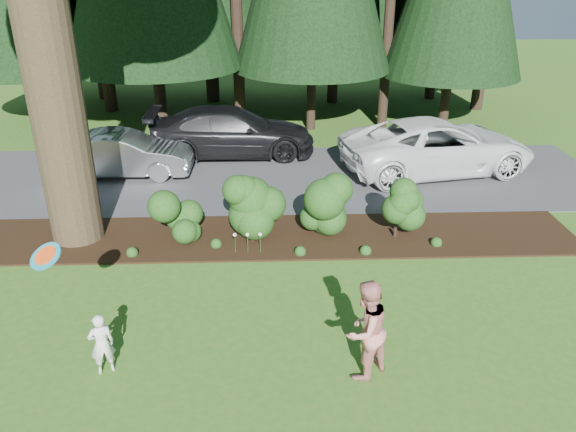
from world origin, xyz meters
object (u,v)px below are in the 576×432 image
at_px(car_dark_suv, 232,132).
at_px(child, 102,344).
at_px(car_silver_wagon, 123,154).
at_px(adult, 365,330).
at_px(frisbee, 45,256).
at_px(car_white_suv, 438,146).

xyz_separation_m(car_dark_suv, child, (-1.57, -11.51, -0.30)).
xyz_separation_m(car_silver_wagon, adult, (6.22, -9.78, 0.16)).
bearing_deg(car_silver_wagon, child, -168.33).
distance_m(car_dark_suv, child, 11.62).
relative_size(child, adult, 0.64).
xyz_separation_m(car_silver_wagon, frisbee, (1.23, -9.67, 1.59)).
bearing_deg(child, adult, 153.90).
relative_size(car_dark_suv, adult, 3.23).
bearing_deg(adult, car_silver_wagon, -97.42).
relative_size(car_silver_wagon, frisbee, 7.71).
distance_m(car_dark_suv, frisbee, 11.92).
distance_m(car_silver_wagon, car_dark_suv, 3.90).
xyz_separation_m(car_silver_wagon, car_dark_suv, (3.38, 1.96, 0.13)).
bearing_deg(adult, frisbee, -41.05).
relative_size(car_white_suv, adult, 3.47).
bearing_deg(car_dark_suv, frisbee, 167.95).
bearing_deg(car_silver_wagon, adult, -146.57).
distance_m(car_silver_wagon, frisbee, 9.88).
xyz_separation_m(car_white_suv, child, (-8.37, -9.54, -0.32)).
bearing_deg(child, frisbee, -11.24).
bearing_deg(car_white_suv, frisbee, 125.85).
bearing_deg(adult, car_dark_suv, -116.26).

